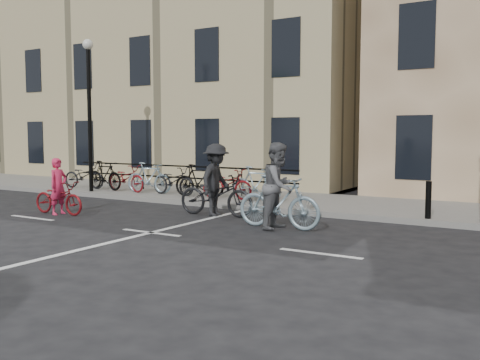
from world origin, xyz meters
The scene contains 9 objects.
ground centered at (0.00, 0.00, 0.00)m, with size 120.00×120.00×0.00m, color black.
sidewalk centered at (-4.00, 6.00, 0.07)m, with size 46.00×4.00×0.15m, color slate.
building_west centered at (-9.00, 13.00, 5.15)m, with size 20.00×10.00×10.00m, color tan.
lamp_post centered at (-6.50, 4.40, 3.49)m, with size 0.36×0.36×5.28m.
bollard_east centered at (5.00, 4.25, 0.60)m, with size 0.14×0.14×0.90m, color black.
parked_bikes centered at (-3.87, 5.04, 0.65)m, with size 9.35×1.23×1.05m.
cyclist_pink centered at (-3.93, 0.80, 0.53)m, with size 1.74×0.67×1.53m.
cyclist_grey centered at (2.17, 1.92, 0.80)m, with size 2.06×0.98×1.99m.
cyclist_dark centered at (-0.13, 2.79, 0.76)m, with size 2.21×1.29×1.92m.
Camera 1 is at (7.69, -8.96, 2.19)m, focal length 40.00 mm.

